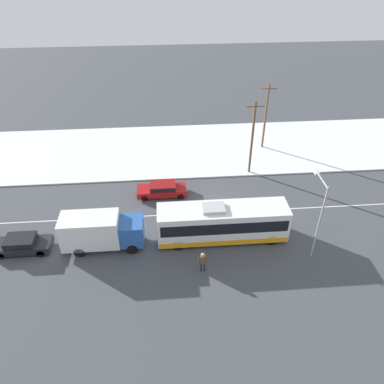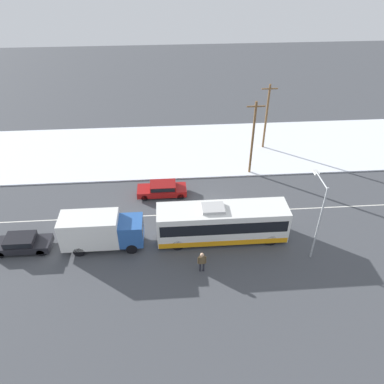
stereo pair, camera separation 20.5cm
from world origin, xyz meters
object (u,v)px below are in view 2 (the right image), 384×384
Objects in this scene: city_bus at (222,223)px; sedan_car at (162,189)px; parked_car_near_truck at (22,243)px; utility_pole_roadside at (253,138)px; streetlamp at (318,210)px; pedestrian_at_stop at (202,260)px; utility_pole_snowlot at (266,116)px; box_truck at (100,230)px.

city_bus is 2.25× the size of sedan_car.
utility_pole_roadside reaches higher than parked_car_near_truck.
city_bus is at bearing -113.82° from utility_pole_roadside.
streetlamp is 12.34m from utility_pole_roadside.
sedan_car is (-4.88, 6.52, -0.88)m from city_bus.
streetlamp reaches higher than pedestrian_at_stop.
utility_pole_roadside is 1.04× the size of utility_pole_snowlot.
parked_car_near_truck is at bearing 166.68° from pedestrian_at_stop.
streetlamp is 0.87× the size of utility_pole_snowlot.
sedan_car is 10.55m from pedestrian_at_stop.
utility_pole_roadside reaches higher than utility_pole_snowlot.
pedestrian_at_stop is 15.25m from utility_pole_roadside.
city_bus is 9.87m from box_truck.
box_truck is 8.47m from sedan_car.
box_truck is 8.57m from pedestrian_at_stop.
box_truck is 0.97× the size of streetlamp.
pedestrian_at_stop is (14.21, -3.36, 0.38)m from parked_car_near_truck.
box_truck reaches higher than pedestrian_at_stop.
sedan_car is 0.62× the size of utility_pole_snowlot.
utility_pole_roadside is at bearing 66.18° from city_bus.
streetlamp reaches higher than sedan_car.
sedan_car is at bearing 53.74° from box_truck.
box_truck is at bearing -0.09° from parked_car_near_truck.
streetlamp is 17.45m from utility_pole_snowlot.
box_truck is 17.66m from utility_pole_roadside.
city_bus is at bearing 61.13° from pedestrian_at_stop.
box_truck is 6.41m from parked_car_near_truck.
box_truck is at bearing -137.47° from utility_pole_snowlot.
utility_pole_snowlot reaches higher than box_truck.
pedestrian_at_stop is at bearing -13.32° from parked_car_near_truck.
city_bus reaches higher than sedan_car.
parked_car_near_truck is 14.60m from pedestrian_at_stop.
streetlamp is (6.79, -2.20, 2.68)m from city_bus.
parked_car_near_truck is 0.57× the size of utility_pole_snowlot.
utility_pole_roadside is (14.23, 10.16, 2.50)m from box_truck.
streetlamp is at bearing -17.95° from city_bus.
box_truck is at bearing 53.74° from sedan_car.
streetlamp is 0.84× the size of utility_pole_roadside.
sedan_car is 15.00m from streetlamp.
streetlamp is (11.67, -8.72, 3.56)m from sedan_car.
pedestrian_at_stop is at bearing 105.91° from sedan_car.
parked_car_near_truck is 23.34m from streetlamp.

